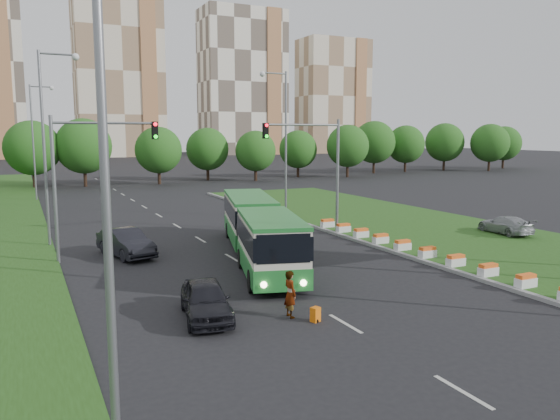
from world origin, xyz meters
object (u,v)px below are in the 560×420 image
traffic_mast_left (85,164)px  car_left_far (126,243)px  traffic_mast_median (317,158)px  articulated_bus (254,229)px  pedestrian (290,294)px  car_left_near (206,300)px  car_median (505,225)px  shopping_trolley (315,315)px

traffic_mast_left → car_left_far: bearing=0.7°
traffic_mast_median → car_left_far: (-13.15, -0.98, -4.55)m
articulated_bus → traffic_mast_left: bearing=173.0°
articulated_bus → car_left_far: bearing=166.9°
car_left_far → pedestrian: pedestrian is taller
car_left_near → pedestrian: pedestrian is taller
car_left_far → pedestrian: size_ratio=2.62×
articulated_bus → traffic_mast_median: bearing=50.0°
articulated_bus → car_median: articulated_bus is taller
traffic_mast_median → car_median: bearing=-26.1°
traffic_mast_median → traffic_mast_left: bearing=-176.2°
articulated_bus → pedestrian: size_ratio=8.96×
pedestrian → car_left_near: bearing=64.8°
car_left_far → car_median: (24.85, -4.76, -0.03)m
traffic_mast_left → car_median: size_ratio=1.88×
traffic_mast_median → articulated_bus: (-6.64, -4.55, -3.69)m
car_left_near → car_left_far: bearing=104.5°
traffic_mast_median → pedestrian: bearing=-122.8°
articulated_bus → car_median: bearing=11.9°
traffic_mast_median → shopping_trolley: size_ratio=14.31×
traffic_mast_left → pedestrian: traffic_mast_left is taller
car_left_near → car_left_far: 12.22m
car_median → shopping_trolley: size_ratio=7.59×
traffic_mast_left → shopping_trolley: (6.48, -14.32, -5.07)m
articulated_bus → car_left_near: bearing=-107.5°
traffic_mast_median → shopping_trolley: bearing=-119.5°
articulated_bus → pedestrian: (-2.66, -9.90, -0.74)m
traffic_mast_median → traffic_mast_left: size_ratio=1.00×
traffic_mast_left → car_median: (26.86, -4.74, -4.58)m
traffic_mast_left → articulated_bus: size_ratio=0.48×
pedestrian → traffic_mast_left: bearing=21.7°
traffic_mast_left → articulated_bus: 9.93m
shopping_trolley → pedestrian: bearing=104.3°
shopping_trolley → car_left_far: bearing=86.0°
traffic_mast_median → car_left_near: traffic_mast_median is taller
pedestrian → shopping_trolley: pedestrian is taller
car_left_near → car_left_far: size_ratio=0.89×
car_left_far → shopping_trolley: size_ratio=8.65×
traffic_mast_left → shopping_trolley: size_ratio=14.31×
traffic_mast_left → car_left_near: size_ratio=1.87×
car_left_near → car_median: car_left_near is taller
car_left_near → car_left_far: car_left_far is taller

